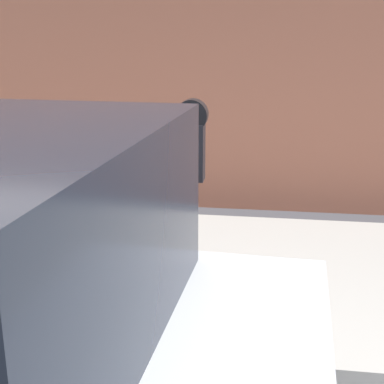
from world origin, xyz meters
name	(u,v)px	position (x,y,z in m)	size (l,w,h in m)	color
sidewalk	(189,271)	(0.00, 2.20, 0.06)	(24.00, 2.80, 0.11)	#ADAAA3
parking_meter	(192,174)	(0.19, 1.07, 1.24)	(0.19, 0.13, 1.59)	#2D2D30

